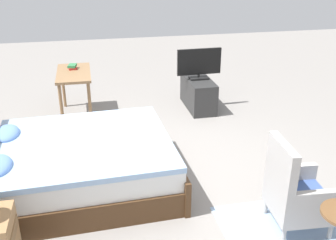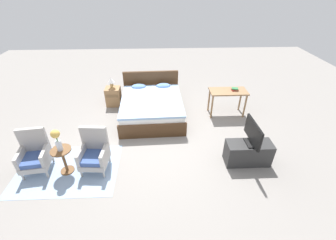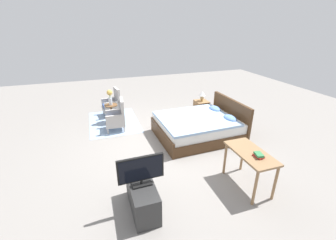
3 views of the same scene
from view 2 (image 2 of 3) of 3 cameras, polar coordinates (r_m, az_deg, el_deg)
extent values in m
plane|color=gray|center=(5.78, -3.05, -4.15)|extent=(16.00, 16.00, 0.00)
cube|color=#8EA8C6|center=(5.34, -23.98, -11.37)|extent=(2.10, 1.50, 0.01)
cube|color=#472D19|center=(6.54, -4.08, 2.22)|extent=(1.76, 2.21, 0.28)
cube|color=white|center=(6.41, -4.17, 4.21)|extent=(1.69, 2.12, 0.24)
cube|color=#93B2D6|center=(6.26, -4.22, 5.02)|extent=(1.73, 1.95, 0.06)
cube|color=#472D19|center=(7.30, -4.32, 8.71)|extent=(1.72, 0.14, 0.96)
cube|color=#472D19|center=(5.63, -3.94, -2.75)|extent=(1.72, 0.12, 0.40)
ellipsoid|color=#668ED1|center=(7.01, -7.46, 8.42)|extent=(0.45, 0.29, 0.14)
ellipsoid|color=#668ED1|center=(7.01, -1.19, 8.69)|extent=(0.45, 0.29, 0.14)
cylinder|color=#ADA8A3|center=(5.48, -32.96, -12.03)|extent=(0.04, 0.04, 0.16)
cylinder|color=#ADA8A3|center=(5.29, -28.35, -11.98)|extent=(0.04, 0.04, 0.16)
cylinder|color=#ADA8A3|center=(5.79, -31.55, -8.87)|extent=(0.04, 0.04, 0.16)
cylinder|color=#ADA8A3|center=(5.62, -27.20, -8.70)|extent=(0.04, 0.04, 0.16)
cube|color=#ADA8A3|center=(5.45, -30.44, -9.27)|extent=(0.60, 0.60, 0.12)
cube|color=#3D5693|center=(5.39, -30.77, -8.40)|extent=(0.56, 0.56, 0.10)
cube|color=#ADA8A3|center=(5.40, -30.90, -4.64)|extent=(0.55, 0.15, 0.64)
cube|color=#ADA8A3|center=(5.44, -33.31, -7.84)|extent=(0.14, 0.52, 0.26)
cube|color=#ADA8A3|center=(5.25, -28.64, -7.64)|extent=(0.14, 0.52, 0.26)
cylinder|color=#ADA8A3|center=(5.02, -21.12, -12.54)|extent=(0.04, 0.04, 0.16)
cylinder|color=#ADA8A3|center=(4.87, -15.99, -13.05)|extent=(0.04, 0.04, 0.16)
cylinder|color=#ADA8A3|center=(5.32, -19.46, -9.06)|extent=(0.04, 0.04, 0.16)
cylinder|color=#ADA8A3|center=(5.18, -14.64, -9.41)|extent=(0.04, 0.04, 0.16)
cube|color=#ADA8A3|center=(5.00, -18.09, -9.81)|extent=(0.58, 0.58, 0.12)
cube|color=#3D5693|center=(4.92, -18.31, -8.87)|extent=(0.53, 0.53, 0.10)
cube|color=#ADA8A3|center=(4.92, -18.06, -4.75)|extent=(0.54, 0.12, 0.64)
cube|color=#ADA8A3|center=(4.96, -21.05, -7.98)|extent=(0.11, 0.52, 0.26)
cube|color=#ADA8A3|center=(4.80, -15.81, -8.35)|extent=(0.11, 0.52, 0.26)
cylinder|color=brown|center=(5.31, -24.13, -11.59)|extent=(0.28, 0.28, 0.03)
cylinder|color=brown|center=(5.13, -24.84, -9.35)|extent=(0.06, 0.06, 0.53)
cylinder|color=brown|center=(4.96, -25.59, -6.95)|extent=(0.40, 0.40, 0.02)
cylinder|color=silver|center=(4.89, -25.93, -5.84)|extent=(0.11, 0.11, 0.22)
cylinder|color=#477538|center=(4.80, -26.39, -4.35)|extent=(0.02, 0.02, 0.10)
sphere|color=#E0B251|center=(4.73, -26.75, -3.17)|extent=(0.17, 0.17, 0.17)
cube|color=#997047|center=(7.23, -13.69, 5.85)|extent=(0.44, 0.40, 0.57)
cube|color=brown|center=(7.00, -14.08, 5.91)|extent=(0.37, 0.01, 0.09)
cylinder|color=tan|center=(7.10, -14.00, 7.98)|extent=(0.13, 0.13, 0.02)
ellipsoid|color=tan|center=(7.07, -14.10, 8.63)|extent=(0.11, 0.11, 0.16)
cone|color=silver|center=(7.00, -14.27, 9.78)|extent=(0.22, 0.22, 0.15)
cube|color=#2D2D2D|center=(5.19, 19.63, -7.85)|extent=(0.96, 0.40, 0.52)
cube|color=black|center=(5.02, 20.20, -5.49)|extent=(0.21, 0.32, 0.03)
cylinder|color=black|center=(5.00, 20.29, -5.13)|extent=(0.04, 0.04, 0.05)
cube|color=black|center=(4.86, 20.83, -2.89)|extent=(0.06, 0.75, 0.43)
cube|color=black|center=(4.87, 21.10, -2.87)|extent=(0.02, 0.69, 0.39)
cylinder|color=#8E6B47|center=(6.43, 11.09, 3.27)|extent=(0.05, 0.05, 0.71)
cylinder|color=#8E6B47|center=(6.71, 18.94, 3.32)|extent=(0.05, 0.05, 0.71)
cylinder|color=#8E6B47|center=(6.79, 10.37, 5.05)|extent=(0.05, 0.05, 0.71)
cylinder|color=#8E6B47|center=(7.05, 17.88, 5.03)|extent=(0.05, 0.05, 0.71)
cube|color=#8E6B47|center=(6.56, 15.09, 7.05)|extent=(1.04, 0.52, 0.04)
cube|color=#AD2823|center=(6.62, 16.59, 7.37)|extent=(0.19, 0.15, 0.03)
cube|color=#337A47|center=(6.60, 16.64, 7.64)|extent=(0.19, 0.15, 0.04)
camera|label=1|loc=(6.93, -42.12, 17.23)|focal=42.00mm
camera|label=3|loc=(5.71, 56.89, 13.17)|focal=24.00mm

